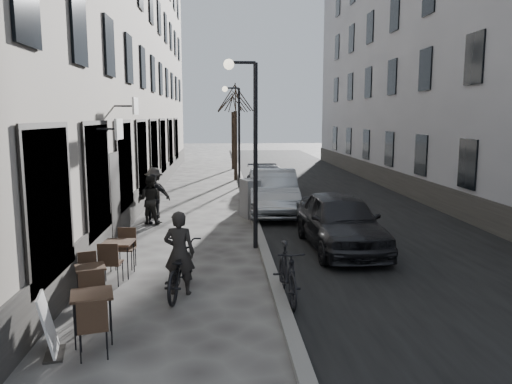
{
  "coord_description": "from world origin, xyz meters",
  "views": [
    {
      "loc": [
        -0.93,
        -7.4,
        3.61
      ],
      "look_at": [
        -0.1,
        4.45,
        1.8
      ],
      "focal_mm": 35.0,
      "sensor_mm": 36.0,
      "label": 1
    }
  ],
  "objects": [
    {
      "name": "building_right",
      "position": [
        9.5,
        16.5,
        8.0
      ],
      "size": [
        4.0,
        35.0,
        16.0
      ],
      "primitive_type": "cube",
      "color": "gray",
      "rests_on": "ground"
    },
    {
      "name": "road",
      "position": [
        3.85,
        16.0,
        0.0
      ],
      "size": [
        7.3,
        60.0,
        0.0
      ],
      "primitive_type": "cube",
      "color": "black",
      "rests_on": "ground"
    },
    {
      "name": "sign_board",
      "position": [
        -3.55,
        -0.06,
        0.39
      ],
      "size": [
        0.43,
        0.61,
        0.97
      ],
      "rotation": [
        0.0,
        0.0,
        0.2
      ],
      "color": "black",
      "rests_on": "ground"
    },
    {
      "name": "pedestrian_far",
      "position": [
        -3.25,
        9.45,
        0.85
      ],
      "size": [
        1.07,
        0.68,
        1.7
      ],
      "primitive_type": "imported",
      "rotation": [
        0.0,
        0.0,
        0.29
      ],
      "color": "black",
      "rests_on": "ground"
    },
    {
      "name": "kerb",
      "position": [
        0.2,
        16.0,
        0.06
      ],
      "size": [
        0.25,
        60.0,
        0.12
      ],
      "primitive_type": "cube",
      "color": "slate",
      "rests_on": "ground"
    },
    {
      "name": "bicycle",
      "position": [
        -1.79,
        2.5,
        0.53
      ],
      "size": [
        0.98,
        2.09,
        1.06
      ],
      "primitive_type": "imported",
      "rotation": [
        0.0,
        0.0,
        3.0
      ],
      "color": "black",
      "rests_on": "ground"
    },
    {
      "name": "bistro_set_b",
      "position": [
        -3.52,
        2.28,
        0.42
      ],
      "size": [
        0.82,
        1.42,
        0.81
      ],
      "rotation": [
        0.0,
        0.0,
        0.34
      ],
      "color": "black",
      "rests_on": "ground"
    },
    {
      "name": "bistro_set_c",
      "position": [
        -3.28,
        3.77,
        0.49
      ],
      "size": [
        0.7,
        1.63,
        0.95
      ],
      "rotation": [
        0.0,
        0.0,
        -0.07
      ],
      "color": "black",
      "rests_on": "ground"
    },
    {
      "name": "tree_far",
      "position": [
        -0.1,
        27.0,
        4.66
      ],
      "size": [
        2.4,
        2.4,
        5.7
      ],
      "color": "black",
      "rests_on": "ground"
    },
    {
      "name": "cyclist_rider",
      "position": [
        -1.79,
        2.5,
        0.86
      ],
      "size": [
        0.68,
        0.5,
        1.73
      ],
      "primitive_type": "imported",
      "rotation": [
        0.0,
        0.0,
        3.0
      ],
      "color": "black",
      "rests_on": "ground"
    },
    {
      "name": "pedestrian_near",
      "position": [
        -3.33,
        9.36,
        0.82
      ],
      "size": [
        0.95,
        0.83,
        1.65
      ],
      "primitive_type": "imported",
      "rotation": [
        0.0,
        0.0,
        2.85
      ],
      "color": "black",
      "rests_on": "ground"
    },
    {
      "name": "ground",
      "position": [
        0.0,
        0.0,
        0.0
      ],
      "size": [
        120.0,
        120.0,
        0.0
      ],
      "primitive_type": "plane",
      "color": "#3E3B38",
      "rests_on": "ground"
    },
    {
      "name": "car_near",
      "position": [
        2.3,
        5.7,
        0.78
      ],
      "size": [
        1.98,
        4.64,
        1.56
      ],
      "primitive_type": "imported",
      "rotation": [
        0.0,
        0.0,
        0.03
      ],
      "color": "black",
      "rests_on": "ground"
    },
    {
      "name": "bistro_set_a",
      "position": [
        -3.03,
        0.43,
        0.49
      ],
      "size": [
        0.83,
        1.66,
        0.94
      ],
      "rotation": [
        0.0,
        0.0,
        0.25
      ],
      "color": "black",
      "rests_on": "ground"
    },
    {
      "name": "utility_cabinet",
      "position": [
        0.1,
        10.23,
        0.69
      ],
      "size": [
        0.74,
        1.02,
        1.38
      ],
      "primitive_type": "cube",
      "rotation": [
        0.0,
        0.0,
        0.29
      ],
      "color": "slate",
      "rests_on": "ground"
    },
    {
      "name": "pedestrian_mid",
      "position": [
        -3.32,
        10.41,
        0.9
      ],
      "size": [
        1.32,
        1.05,
        1.79
      ],
      "primitive_type": "imported",
      "rotation": [
        0.0,
        0.0,
        3.53
      ],
      "color": "#2C2A27",
      "rests_on": "ground"
    },
    {
      "name": "streetlamp_near",
      "position": [
        -0.17,
        6.0,
        3.16
      ],
      "size": [
        0.9,
        0.28,
        5.09
      ],
      "color": "black",
      "rests_on": "ground"
    },
    {
      "name": "tree_near",
      "position": [
        -0.1,
        21.0,
        4.66
      ],
      "size": [
        2.4,
        2.4,
        5.7
      ],
      "color": "black",
      "rests_on": "ground"
    },
    {
      "name": "moped",
      "position": [
        0.35,
        1.98,
        0.56
      ],
      "size": [
        0.61,
        1.89,
        1.12
      ],
      "primitive_type": "imported",
      "rotation": [
        0.0,
        0.0,
        0.05
      ],
      "color": "black",
      "rests_on": "ground"
    },
    {
      "name": "streetlamp_far",
      "position": [
        -0.17,
        18.0,
        3.16
      ],
      "size": [
        0.9,
        0.28,
        5.09
      ],
      "color": "black",
      "rests_on": "ground"
    },
    {
      "name": "building_left",
      "position": [
        -6.0,
        16.5,
        8.0
      ],
      "size": [
        4.0,
        35.0,
        16.0
      ],
      "primitive_type": "cube",
      "color": "#A99F8E",
      "rests_on": "ground"
    },
    {
      "name": "car_far",
      "position": [
        1.35,
        16.05,
        0.62
      ],
      "size": [
        2.13,
        4.44,
        1.25
      ],
      "primitive_type": "imported",
      "rotation": [
        0.0,
        0.0,
        0.09
      ],
      "color": "#33353C",
      "rests_on": "ground"
    },
    {
      "name": "car_mid",
      "position": [
        1.0,
        10.95,
        0.81
      ],
      "size": [
        1.97,
        4.99,
        1.62
      ],
      "primitive_type": "imported",
      "rotation": [
        0.0,
        0.0,
        -0.05
      ],
      "color": "#909498",
      "rests_on": "ground"
    }
  ]
}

